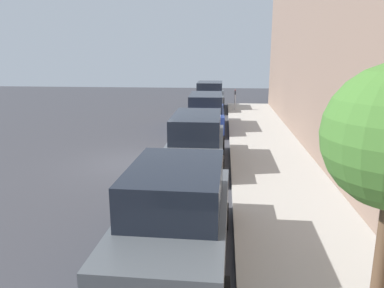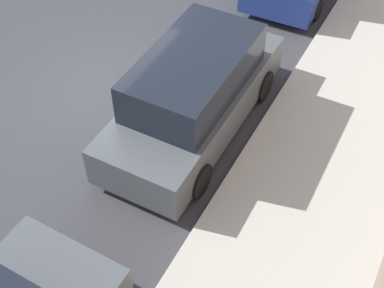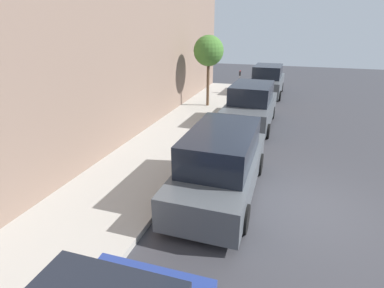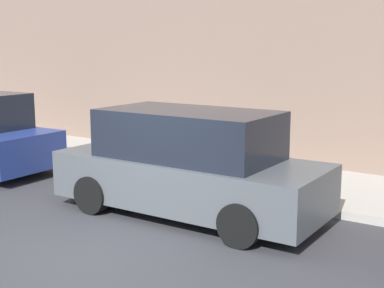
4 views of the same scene
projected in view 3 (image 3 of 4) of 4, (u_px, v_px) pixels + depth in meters
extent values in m
plane|color=#38383D|center=(303.00, 208.00, 7.88)|extent=(60.00, 60.00, 0.00)
cube|color=#B2ADA3|center=(132.00, 177.00, 9.31)|extent=(3.10, 32.00, 0.15)
cube|color=#4C5156|center=(267.00, 85.00, 20.21)|extent=(2.06, 4.84, 0.96)
cube|color=black|center=(268.00, 71.00, 19.89)|extent=(1.78, 2.64, 0.80)
cylinder|color=black|center=(279.00, 96.00, 18.77)|extent=(0.22, 0.64, 0.64)
cylinder|color=black|center=(249.00, 94.00, 19.31)|extent=(0.22, 0.64, 0.64)
cylinder|color=black|center=(281.00, 87.00, 21.40)|extent=(0.22, 0.64, 0.64)
cylinder|color=black|center=(255.00, 86.00, 21.94)|extent=(0.22, 0.64, 0.64)
cube|color=#4C5156|center=(250.00, 111.00, 14.03)|extent=(2.07, 4.84, 0.96)
cube|color=black|center=(252.00, 93.00, 13.70)|extent=(1.78, 2.64, 0.80)
cylinder|color=black|center=(267.00, 131.00, 12.59)|extent=(0.22, 0.62, 0.62)
cylinder|color=black|center=(224.00, 127.00, 13.13)|extent=(0.22, 0.62, 0.62)
cylinder|color=black|center=(272.00, 113.00, 15.22)|extent=(0.22, 0.62, 0.62)
cylinder|color=black|center=(236.00, 110.00, 15.75)|extent=(0.22, 0.62, 0.62)
cube|color=#4C5156|center=(221.00, 173.00, 8.35)|extent=(1.90, 4.90, 0.84)
cube|color=black|center=(222.00, 145.00, 8.04)|extent=(1.67, 3.10, 0.84)
cylinder|color=black|center=(243.00, 219.00, 6.86)|extent=(0.22, 0.70, 0.70)
cylinder|color=black|center=(171.00, 205.00, 7.38)|extent=(0.22, 0.70, 0.70)
cylinder|color=black|center=(259.00, 164.00, 9.54)|extent=(0.22, 0.70, 0.70)
cylinder|color=black|center=(204.00, 157.00, 10.06)|extent=(0.22, 0.70, 0.70)
cylinder|color=#ADADB2|center=(239.00, 84.00, 20.07)|extent=(0.07, 0.07, 1.18)
cube|color=#2D2D33|center=(240.00, 73.00, 19.80)|extent=(0.11, 0.15, 0.28)
cube|color=red|center=(240.00, 71.00, 19.74)|extent=(0.04, 0.09, 0.05)
cylinder|color=brown|center=(208.00, 83.00, 16.79)|extent=(0.16, 0.16, 2.57)
sphere|color=#42752D|center=(209.00, 51.00, 16.14)|extent=(1.63, 1.63, 1.63)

